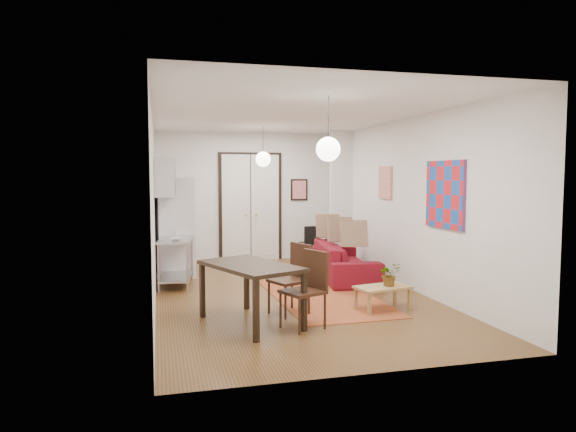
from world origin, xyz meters
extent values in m
plane|color=brown|center=(0.00, 0.00, 0.00)|extent=(7.00, 7.00, 0.00)
cube|color=white|center=(0.00, 0.00, 2.90)|extent=(4.20, 7.00, 0.02)
cube|color=silver|center=(0.00, 3.50, 1.45)|extent=(4.20, 0.02, 2.90)
cube|color=silver|center=(0.00, -3.50, 1.45)|extent=(4.20, 0.02, 2.90)
cube|color=silver|center=(-2.10, 0.00, 1.45)|extent=(0.02, 7.00, 2.90)
cube|color=silver|center=(2.10, 0.00, 1.45)|extent=(0.02, 7.00, 2.90)
cube|color=silver|center=(0.00, 3.46, 1.20)|extent=(1.44, 0.06, 2.50)
cube|color=silver|center=(1.85, 2.55, 1.45)|extent=(0.50, 0.10, 2.90)
cube|color=silver|center=(-1.92, 1.50, 1.90)|extent=(0.35, 1.00, 0.70)
cube|color=red|center=(2.08, -1.25, 1.65)|extent=(0.05, 1.00, 1.00)
cube|color=white|center=(2.08, 0.80, 1.80)|extent=(0.05, 0.50, 0.60)
cube|color=red|center=(1.15, 3.47, 1.60)|extent=(0.40, 0.03, 0.50)
cube|color=#93623D|center=(-2.07, 2.00, 1.95)|extent=(0.03, 0.44, 0.54)
sphere|color=white|center=(0.00, 2.00, 2.25)|extent=(0.30, 0.30, 0.30)
cylinder|color=black|center=(0.00, 2.00, 2.65)|extent=(0.01, 0.01, 0.50)
sphere|color=white|center=(0.00, -2.00, 2.25)|extent=(0.30, 0.30, 0.30)
cylinder|color=black|center=(0.00, -2.00, 2.65)|extent=(0.01, 0.01, 0.50)
cube|color=#B25D2C|center=(0.47, 0.16, 0.01)|extent=(1.61, 4.08, 0.01)
imported|color=maroon|center=(1.35, 0.98, 0.33)|extent=(2.37, 1.20, 0.66)
cube|color=tan|center=(1.07, -1.32, 0.33)|extent=(0.84, 0.57, 0.03)
cube|color=tan|center=(0.73, -1.49, 0.16)|extent=(0.05, 0.05, 0.31)
cube|color=tan|center=(1.41, -1.49, 0.16)|extent=(0.05, 0.05, 0.31)
cube|color=tan|center=(0.73, -1.15, 0.16)|extent=(0.05, 0.05, 0.31)
cube|color=tan|center=(1.41, -1.15, 0.16)|extent=(0.05, 0.05, 0.31)
imported|color=#37652D|center=(1.17, -1.32, 0.51)|extent=(0.32, 0.35, 0.34)
cube|color=#ABADB0|center=(-1.75, 1.06, 0.82)|extent=(0.69, 1.16, 0.04)
cube|color=#ABADB0|center=(-1.75, 1.06, 0.16)|extent=(0.65, 1.11, 0.03)
cylinder|color=#ABADB0|center=(-1.98, 0.55, 0.41)|extent=(0.04, 0.04, 0.82)
cylinder|color=#ABADB0|center=(-1.52, 0.55, 0.41)|extent=(0.04, 0.04, 0.82)
cylinder|color=#ABADB0|center=(-1.98, 1.56, 0.41)|extent=(0.04, 0.04, 0.82)
cylinder|color=#ABADB0|center=(-1.52, 1.56, 0.41)|extent=(0.04, 0.04, 0.82)
imported|color=beige|center=(-1.75, 0.76, 0.86)|extent=(0.24, 0.24, 0.05)
imported|color=#5093AF|center=(-1.75, 1.31, 0.92)|extent=(0.09, 0.10, 0.17)
cube|color=silver|center=(-1.75, 1.89, 0.95)|extent=(0.76, 0.76, 1.90)
cube|color=black|center=(-0.89, -1.54, 0.76)|extent=(1.30, 1.63, 0.05)
cube|color=black|center=(-1.25, -2.20, 0.37)|extent=(0.08, 0.08, 0.73)
cube|color=black|center=(-0.54, -2.20, 0.37)|extent=(0.08, 0.08, 0.73)
cube|color=black|center=(-1.25, -0.88, 0.37)|extent=(0.08, 0.08, 0.73)
cube|color=black|center=(-0.54, -0.88, 0.37)|extent=(0.08, 0.08, 0.73)
cube|color=#3D2413|center=(-0.29, -1.19, 0.47)|extent=(0.60, 0.59, 0.04)
cube|color=#3D2413|center=(-0.29, -0.98, 0.73)|extent=(0.21, 0.43, 0.49)
cylinder|color=#3D2413|center=(-0.49, -1.40, 0.23)|extent=(0.03, 0.03, 0.47)
cylinder|color=#3D2413|center=(-0.10, -1.40, 0.23)|extent=(0.03, 0.03, 0.47)
cylinder|color=#3D2413|center=(-0.49, -0.99, 0.23)|extent=(0.03, 0.03, 0.47)
cylinder|color=#3D2413|center=(-0.10, -0.99, 0.23)|extent=(0.03, 0.03, 0.47)
cube|color=#3D2413|center=(-0.29, -1.89, 0.47)|extent=(0.60, 0.59, 0.04)
cube|color=#3D2413|center=(-0.29, -1.68, 0.73)|extent=(0.21, 0.43, 0.49)
cylinder|color=#3D2413|center=(-0.49, -2.10, 0.23)|extent=(0.03, 0.03, 0.47)
cylinder|color=#3D2413|center=(-0.10, -2.10, 0.23)|extent=(0.03, 0.03, 0.47)
cylinder|color=#3D2413|center=(-0.49, -1.69, 0.23)|extent=(0.03, 0.03, 0.47)
cylinder|color=#3D2413|center=(-0.10, -1.69, 0.23)|extent=(0.03, 0.03, 0.47)
cube|color=black|center=(1.30, 3.15, 0.39)|extent=(0.40, 0.40, 0.04)
cube|color=black|center=(1.30, 3.31, 0.60)|extent=(0.36, 0.08, 0.39)
cylinder|color=black|center=(1.15, 3.00, 0.19)|extent=(0.03, 0.03, 0.39)
cylinder|color=black|center=(1.45, 3.00, 0.19)|extent=(0.03, 0.03, 0.39)
cylinder|color=black|center=(1.15, 3.30, 0.19)|extent=(0.03, 0.03, 0.39)
cylinder|color=black|center=(1.45, 3.30, 0.19)|extent=(0.03, 0.03, 0.39)
camera|label=1|loc=(-2.04, -8.01, 1.93)|focal=32.00mm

